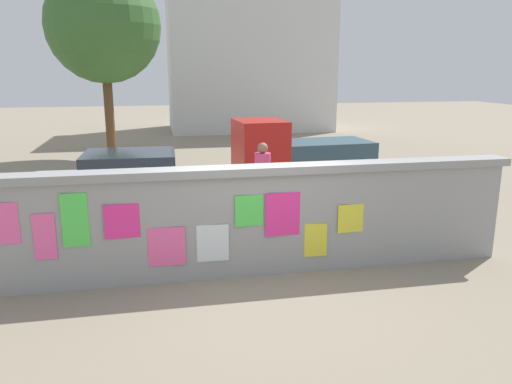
{
  "coord_description": "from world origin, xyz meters",
  "views": [
    {
      "loc": [
        -1.51,
        -7.24,
        3.12
      ],
      "look_at": [
        0.19,
        1.09,
        1.03
      ],
      "focal_mm": 35.3,
      "sensor_mm": 36.0,
      "label": 1
    }
  ],
  "objects_px": {
    "car_parked": "(124,183)",
    "auto_rickshaw_truck": "(296,155)",
    "person_walking": "(263,172)",
    "tree_roadside": "(103,26)",
    "motorcycle": "(348,206)"
  },
  "relations": [
    {
      "from": "car_parked",
      "to": "person_walking",
      "type": "bearing_deg",
      "value": -12.7
    },
    {
      "from": "car_parked",
      "to": "motorcycle",
      "type": "relative_size",
      "value": 2.02
    },
    {
      "from": "tree_roadside",
      "to": "auto_rickshaw_truck",
      "type": "bearing_deg",
      "value": -49.0
    },
    {
      "from": "person_walking",
      "to": "tree_roadside",
      "type": "xyz_separation_m",
      "value": [
        -3.73,
        8.39,
        3.55
      ]
    },
    {
      "from": "car_parked",
      "to": "motorcycle",
      "type": "bearing_deg",
      "value": -22.17
    },
    {
      "from": "motorcycle",
      "to": "car_parked",
      "type": "bearing_deg",
      "value": 157.83
    },
    {
      "from": "car_parked",
      "to": "auto_rickshaw_truck",
      "type": "bearing_deg",
      "value": 22.5
    },
    {
      "from": "auto_rickshaw_truck",
      "to": "car_parked",
      "type": "relative_size",
      "value": 0.96
    },
    {
      "from": "tree_roadside",
      "to": "person_walking",
      "type": "bearing_deg",
      "value": -66.04
    },
    {
      "from": "person_walking",
      "to": "motorcycle",
      "type": "bearing_deg",
      "value": -37.29
    },
    {
      "from": "auto_rickshaw_truck",
      "to": "car_parked",
      "type": "bearing_deg",
      "value": -157.5
    },
    {
      "from": "auto_rickshaw_truck",
      "to": "person_walking",
      "type": "relative_size",
      "value": 2.28
    },
    {
      "from": "person_walking",
      "to": "tree_roadside",
      "type": "bearing_deg",
      "value": 113.96
    },
    {
      "from": "motorcycle",
      "to": "person_walking",
      "type": "xyz_separation_m",
      "value": [
        -1.49,
        1.14,
        0.52
      ]
    },
    {
      "from": "auto_rickshaw_truck",
      "to": "motorcycle",
      "type": "height_order",
      "value": "auto_rickshaw_truck"
    }
  ]
}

